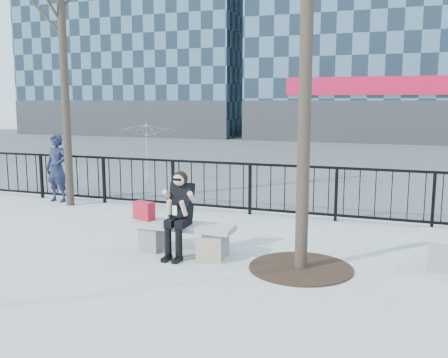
% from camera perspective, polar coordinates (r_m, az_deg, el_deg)
% --- Properties ---
extents(ground, '(120.00, 120.00, 0.00)m').
position_cam_1_polar(ground, '(8.05, -4.66, -8.46)').
color(ground, '#A0A09B').
rests_on(ground, ground).
extents(street_surface, '(60.00, 23.00, 0.01)m').
position_cam_1_polar(street_surface, '(22.35, 11.38, 2.63)').
color(street_surface, '#474747').
rests_on(street_surface, ground).
extents(railing, '(14.00, 0.06, 1.10)m').
position_cam_1_polar(railing, '(10.64, 1.96, -1.05)').
color(railing, black).
rests_on(railing, ground).
extents(tree_grate, '(1.50, 1.50, 0.02)m').
position_cam_1_polar(tree_grate, '(7.40, 8.75, -10.00)').
color(tree_grate, black).
rests_on(tree_grate, ground).
extents(bench_main, '(1.65, 0.46, 0.49)m').
position_cam_1_polar(bench_main, '(7.96, -4.68, -6.39)').
color(bench_main, slate).
rests_on(bench_main, ground).
extents(seated_woman, '(0.50, 0.64, 1.34)m').
position_cam_1_polar(seated_woman, '(7.73, -5.21, -4.04)').
color(seated_woman, black).
rests_on(seated_woman, ground).
extents(handbag, '(0.39, 0.27, 0.29)m').
position_cam_1_polar(handbag, '(8.21, -9.14, -3.59)').
color(handbag, '#AD1524').
rests_on(handbag, bench_main).
extents(shopping_bag, '(0.40, 0.26, 0.36)m').
position_cam_1_polar(shopping_bag, '(7.52, -1.80, -8.25)').
color(shopping_bag, '#C5B08B').
rests_on(shopping_bag, ground).
extents(standing_man, '(0.60, 0.40, 1.62)m').
position_cam_1_polar(standing_man, '(12.51, -18.53, 1.19)').
color(standing_man, black).
rests_on(standing_man, ground).
extents(vendor_umbrella, '(2.35, 2.39, 1.80)m').
position_cam_1_polar(vendor_umbrella, '(14.51, -8.87, 2.91)').
color(vendor_umbrella, yellow).
rests_on(vendor_umbrella, ground).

